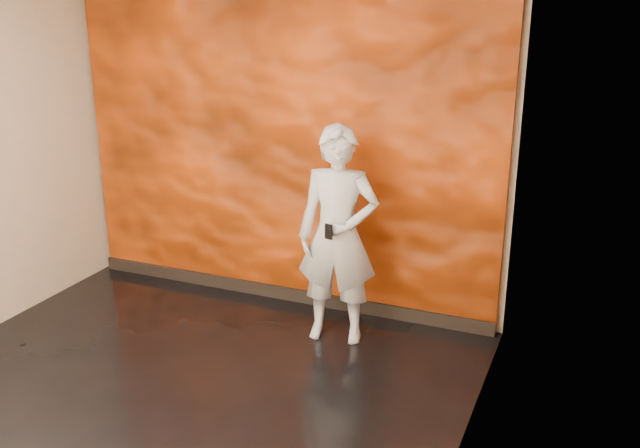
{
  "coord_description": "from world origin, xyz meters",
  "views": [
    {
      "loc": [
        2.66,
        -3.51,
        2.73
      ],
      "look_at": [
        0.75,
        1.04,
        1.09
      ],
      "focal_mm": 40.0,
      "sensor_mm": 36.0,
      "label": 1
    }
  ],
  "objects": [
    {
      "name": "man",
      "position": [
        0.75,
        1.42,
        0.88
      ],
      "size": [
        0.71,
        0.53,
        1.76
      ],
      "primitive_type": "imported",
      "rotation": [
        0.0,
        0.0,
        0.18
      ],
      "color": "#A2A6B2",
      "rests_on": "ground"
    },
    {
      "name": "room",
      "position": [
        0.0,
        0.0,
        1.4
      ],
      "size": [
        4.02,
        4.02,
        2.81
      ],
      "color": "black",
      "rests_on": "ground"
    },
    {
      "name": "baseboard",
      "position": [
        0.0,
        1.92,
        0.06
      ],
      "size": [
        3.9,
        0.04,
        0.12
      ],
      "primitive_type": "cube",
      "color": "black",
      "rests_on": "ground"
    },
    {
      "name": "feature_wall",
      "position": [
        0.0,
        1.96,
        1.38
      ],
      "size": [
        3.9,
        0.06,
        2.75
      ],
      "primitive_type": "cube",
      "color": "#EB4B0A",
      "rests_on": "ground"
    },
    {
      "name": "phone",
      "position": [
        0.76,
        1.18,
        0.99
      ],
      "size": [
        0.07,
        0.03,
        0.12
      ],
      "primitive_type": "cube",
      "rotation": [
        0.0,
        0.0,
        -0.24
      ],
      "color": "black",
      "rests_on": "man"
    }
  ]
}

